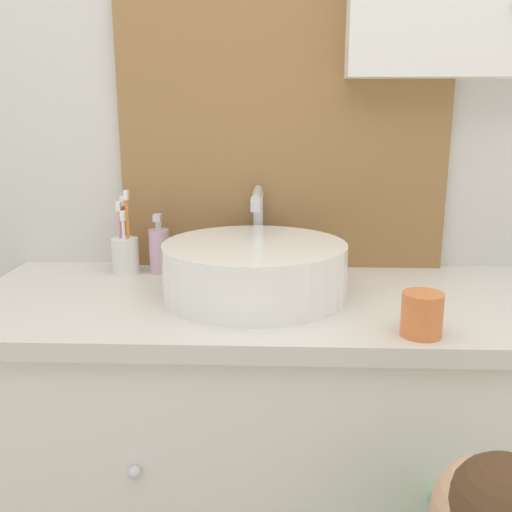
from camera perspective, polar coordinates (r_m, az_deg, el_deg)
The scene contains 6 objects.
wall_back at distance 1.43m, azimuth 5.68°, elevation 14.41°, with size 3.20×0.18×2.50m.
vanity_counter at distance 1.40m, azimuth 5.07°, elevation -21.66°, with size 1.44×0.53×0.89m.
sink_basin at distance 1.19m, azimuth -0.10°, elevation -1.20°, with size 0.38×0.43×0.21m.
toothbrush_holder at distance 1.39m, azimuth -12.95°, elevation 0.38°, with size 0.06×0.06×0.20m.
soap_dispenser at distance 1.38m, azimuth -9.64°, elevation 0.61°, with size 0.05×0.05×0.14m.
drinking_cup at distance 1.02m, azimuth 16.26°, elevation -5.63°, with size 0.07×0.07×0.08m, color orange.
Camera 1 is at (-0.07, -0.80, 1.27)m, focal length 40.00 mm.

